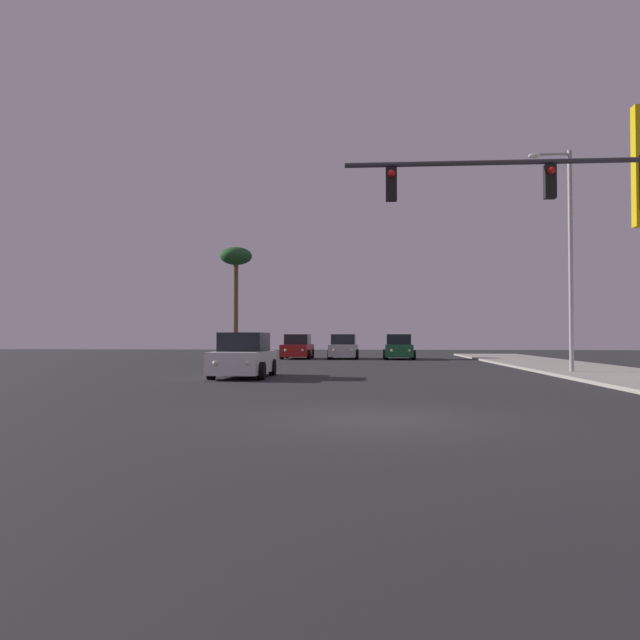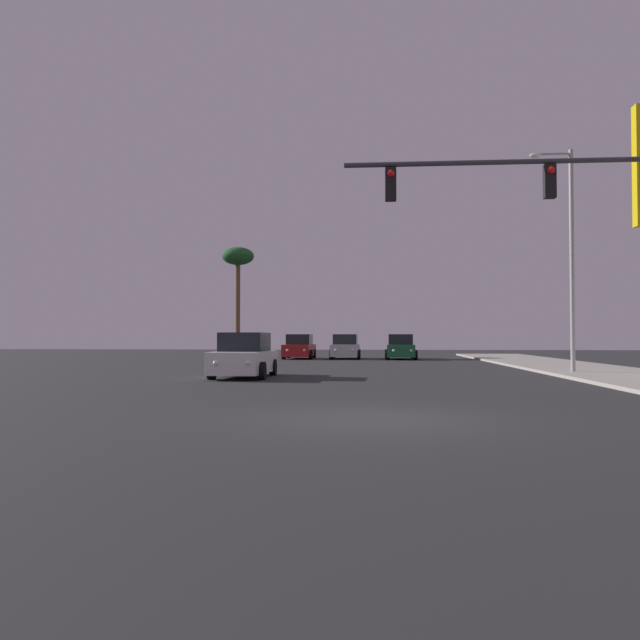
% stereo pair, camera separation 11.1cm
% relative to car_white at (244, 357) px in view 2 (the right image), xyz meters
% --- Properties ---
extents(ground_plane, '(120.00, 120.00, 0.00)m').
position_rel_car_white_xyz_m(ground_plane, '(4.78, -11.41, -0.76)').
color(ground_plane, '#28282B').
extents(car_white, '(2.04, 4.34, 1.68)m').
position_rel_car_white_xyz_m(car_white, '(0.00, 0.00, 0.00)').
color(car_white, silver).
rests_on(car_white, ground).
extents(car_green, '(2.04, 4.34, 1.68)m').
position_rel_car_white_xyz_m(car_green, '(6.81, 19.17, 0.00)').
color(car_green, '#195933').
rests_on(car_green, ground).
extents(car_red, '(2.04, 4.34, 1.68)m').
position_rel_car_white_xyz_m(car_red, '(-0.09, 19.50, 0.00)').
color(car_red, maroon).
rests_on(car_red, ground).
extents(car_silver, '(2.04, 4.33, 1.68)m').
position_rel_car_white_xyz_m(car_silver, '(3.07, 19.66, 0.00)').
color(car_silver, '#B7B7BC').
rests_on(car_silver, ground).
extents(traffic_light_mast, '(8.54, 0.36, 6.50)m').
position_rel_car_white_xyz_m(traffic_light_mast, '(9.93, -6.17, 4.03)').
color(traffic_light_mast, '#38383D').
rests_on(traffic_light_mast, sidewalk_right).
extents(street_lamp, '(1.74, 0.24, 9.00)m').
position_rel_car_white_xyz_m(street_lamp, '(12.74, 2.72, 4.36)').
color(street_lamp, '#99999E').
rests_on(street_lamp, sidewalk_right).
extents(palm_tree_far, '(2.40, 2.40, 8.19)m').
position_rel_car_white_xyz_m(palm_tree_far, '(-5.06, 22.59, 6.34)').
color(palm_tree_far, brown).
rests_on(palm_tree_far, ground).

